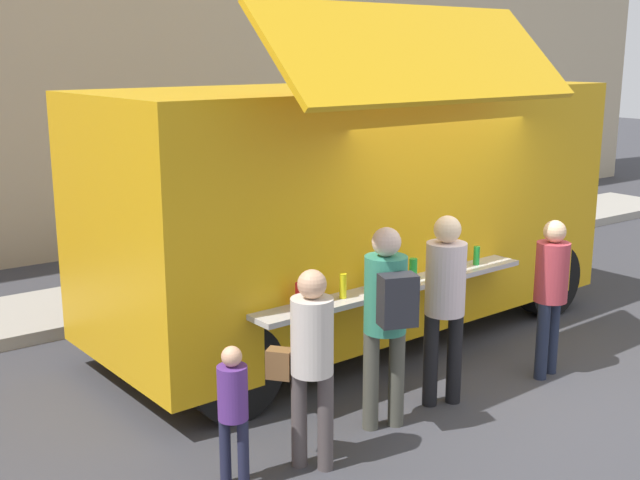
# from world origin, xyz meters

# --- Properties ---
(ground_plane) EXTENTS (60.00, 60.00, 0.00)m
(ground_plane) POSITION_xyz_m (0.00, 0.00, 0.00)
(ground_plane) COLOR #38383D
(food_truck_main) EXTENTS (6.08, 3.36, 3.61)m
(food_truck_main) POSITION_xyz_m (-0.20, 2.16, 1.55)
(food_truck_main) COLOR gold
(food_truck_main) RESTS_ON ground
(trash_bin) EXTENTS (0.60, 0.60, 0.90)m
(trash_bin) POSITION_xyz_m (3.85, 4.48, 0.45)
(trash_bin) COLOR #2D5F39
(trash_bin) RESTS_ON ground
(customer_front_ordering) EXTENTS (0.36, 0.36, 1.78)m
(customer_front_ordering) POSITION_xyz_m (-0.75, 0.23, 1.06)
(customer_front_ordering) COLOR black
(customer_front_ordering) RESTS_ON ground
(customer_mid_with_backpack) EXTENTS (0.45, 0.58, 1.78)m
(customer_mid_with_backpack) POSITION_xyz_m (-1.51, 0.15, 1.09)
(customer_mid_with_backpack) COLOR #4C4B41
(customer_mid_with_backpack) RESTS_ON ground
(customer_rear_waiting) EXTENTS (0.44, 0.49, 1.61)m
(customer_rear_waiting) POSITION_xyz_m (-2.41, -0.00, 0.96)
(customer_rear_waiting) COLOR #4D4443
(customer_rear_waiting) RESTS_ON ground
(customer_extra_browsing) EXTENTS (0.33, 0.33, 1.60)m
(customer_extra_browsing) POSITION_xyz_m (0.56, 0.07, 0.96)
(customer_extra_browsing) COLOR #1E253A
(customer_extra_browsing) RESTS_ON ground
(child_near_queue) EXTENTS (0.23, 0.23, 1.11)m
(child_near_queue) POSITION_xyz_m (-3.03, 0.11, 0.66)
(child_near_queue) COLOR #20223A
(child_near_queue) RESTS_ON ground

